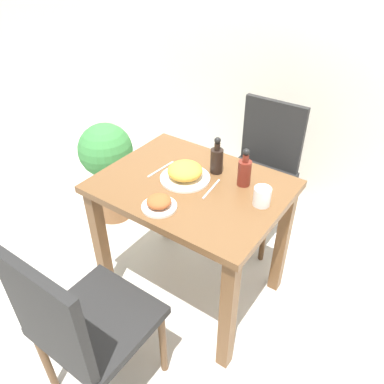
% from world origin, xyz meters
% --- Properties ---
extents(ground_plane, '(16.00, 16.00, 0.00)m').
position_xyz_m(ground_plane, '(0.00, 0.00, 0.00)').
color(ground_plane, beige).
extents(wall_back, '(8.00, 0.05, 2.60)m').
position_xyz_m(wall_back, '(0.00, 1.26, 1.30)').
color(wall_back, beige).
rests_on(wall_back, ground_plane).
extents(dining_table, '(0.89, 0.68, 0.74)m').
position_xyz_m(dining_table, '(0.00, 0.00, 0.61)').
color(dining_table, brown).
rests_on(dining_table, ground_plane).
extents(chair_near, '(0.42, 0.42, 0.90)m').
position_xyz_m(chair_near, '(-0.00, -0.74, 0.51)').
color(chair_near, black).
rests_on(chair_near, ground_plane).
extents(chair_far, '(0.42, 0.42, 0.90)m').
position_xyz_m(chair_far, '(0.05, 0.70, 0.51)').
color(chair_far, black).
rests_on(chair_far, ground_plane).
extents(food_plate, '(0.24, 0.24, 0.09)m').
position_xyz_m(food_plate, '(-0.05, 0.01, 0.78)').
color(food_plate, white).
rests_on(food_plate, dining_table).
extents(side_plate, '(0.16, 0.16, 0.06)m').
position_xyz_m(side_plate, '(-0.01, -0.24, 0.77)').
color(side_plate, white).
rests_on(side_plate, dining_table).
extents(drink_cup, '(0.08, 0.08, 0.09)m').
position_xyz_m(drink_cup, '(0.34, 0.04, 0.79)').
color(drink_cup, white).
rests_on(drink_cup, dining_table).
extents(sauce_bottle, '(0.06, 0.06, 0.19)m').
position_xyz_m(sauce_bottle, '(0.20, 0.13, 0.82)').
color(sauce_bottle, maroon).
rests_on(sauce_bottle, dining_table).
extents(condiment_bottle, '(0.06, 0.06, 0.19)m').
position_xyz_m(condiment_bottle, '(0.04, 0.16, 0.82)').
color(condiment_bottle, black).
rests_on(condiment_bottle, dining_table).
extents(fork_utensil, '(0.02, 0.19, 0.00)m').
position_xyz_m(fork_utensil, '(-0.20, 0.01, 0.75)').
color(fork_utensil, silver).
rests_on(fork_utensil, dining_table).
extents(spoon_utensil, '(0.03, 0.17, 0.00)m').
position_xyz_m(spoon_utensil, '(0.10, 0.01, 0.75)').
color(spoon_utensil, silver).
rests_on(spoon_utensil, dining_table).
extents(potted_plant_left, '(0.36, 0.36, 0.72)m').
position_xyz_m(potted_plant_left, '(-0.87, 0.24, 0.43)').
color(potted_plant_left, brown).
rests_on(potted_plant_left, ground_plane).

